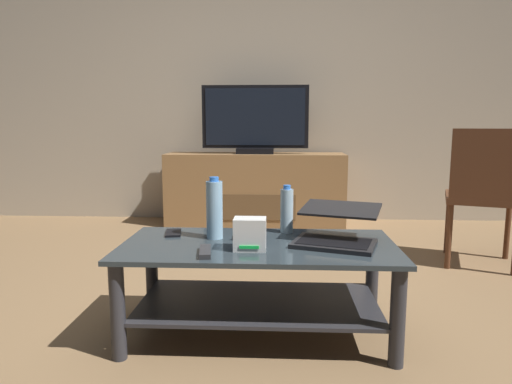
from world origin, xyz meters
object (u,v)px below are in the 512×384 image
Objects in this scene: tv_remote at (246,235)px; soundbar_remote at (205,252)px; water_bottle_far at (214,209)px; cell_phone at (173,233)px; water_bottle_near at (287,210)px; router_box at (250,234)px; coffee_table at (258,273)px; television at (255,121)px; media_cabinet at (255,189)px; laptop at (337,229)px; dining_chair at (484,191)px.

tv_remote is 1.00× the size of soundbar_remote.
water_bottle_far reaches higher than cell_phone.
water_bottle_near is 1.63× the size of cell_phone.
water_bottle_far is 1.99× the size of cell_phone.
tv_remote is (-0.03, 0.20, -0.06)m from router_box.
router_box is at bearing -50.19° from tv_remote.
television is at bearing 93.38° from coffee_table.
cell_phone reaches higher than coffee_table.
router_box is at bearing -87.53° from media_cabinet.
laptop is 2.84× the size of tv_remote.
water_bottle_near is at bearing 63.21° from router_box.
water_bottle_far reaches higher than soundbar_remote.
soundbar_remote is (-0.07, -2.39, -0.53)m from television.
cell_phone is at bearing -153.99° from dining_chair.
dining_chair is 1.51m from water_bottle_near.
tv_remote is at bearing -147.43° from dining_chair.
water_bottle_far is at bearing -91.87° from media_cabinet.
water_bottle_near is 1.42× the size of soundbar_remote.
media_cabinet is 0.62m from television.
laptop is 1.63× the size of water_bottle_far.
tv_remote is at bearing 53.90° from soundbar_remote.
dining_chair is 3.95× the size of water_bottle_near.
dining_chair reaches higher than router_box.
coffee_table is at bearing -31.30° from cell_phone.
media_cabinet is at bearing 88.13° from water_bottle_far.
tv_remote is (-0.40, 0.07, -0.05)m from laptop.
router_box is at bearing -116.79° from water_bottle_near.
router_box is at bearing -107.56° from coffee_table.
soundbar_remote is at bearing -91.73° from media_cabinet.
laptop is at bearing 19.45° from router_box.
tv_remote is at bearing 98.65° from router_box.
tv_remote is at bearing 120.39° from coffee_table.
coffee_table is at bearing -28.45° from tv_remote.
cell_phone is 0.35m from tv_remote.
media_cabinet is at bearing 123.04° from tv_remote.
coffee_table is at bearing -120.57° from water_bottle_near.
water_bottle_near is (0.12, 0.21, 0.24)m from coffee_table.
television is (-0.13, 2.22, 0.67)m from coffee_table.
media_cabinet reaches higher than laptop.
coffee_table is 0.39m from laptop.
laptop is (0.47, -2.21, 0.15)m from media_cabinet.
cell_phone is 0.88× the size of tv_remote.
water_bottle_far reaches higher than tv_remote.
router_box is (-0.03, -0.10, 0.20)m from coffee_table.
soundbar_remote is (-0.54, -0.20, -0.05)m from laptop.
water_bottle_far is 1.75× the size of tv_remote.
tv_remote is at bearing 170.16° from laptop.
cell_phone is 0.88× the size of soundbar_remote.
coffee_table is 0.30m from soundbar_remote.
tv_remote is (-0.06, 0.10, 0.14)m from coffee_table.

